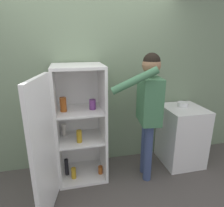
{
  "coord_description": "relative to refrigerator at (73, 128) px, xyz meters",
  "views": [
    {
      "loc": [
        -0.31,
        -1.9,
        1.88
      ],
      "look_at": [
        0.27,
        0.64,
        1.06
      ],
      "focal_mm": 32.0,
      "sensor_mm": 36.0,
      "label": 1
    }
  ],
  "objects": [
    {
      "name": "counter",
      "position": [
        1.66,
        0.08,
        -0.33
      ],
      "size": [
        0.58,
        0.63,
        0.92
      ],
      "color": "white",
      "rests_on": "ground_plane"
    },
    {
      "name": "ground_plane",
      "position": [
        0.27,
        -0.54,
        -0.79
      ],
      "size": [
        12.0,
        12.0,
        0.0
      ],
      "primitive_type": "plane",
      "color": "#4C4742"
    },
    {
      "name": "refrigerator",
      "position": [
        0.0,
        0.0,
        0.0
      ],
      "size": [
        0.84,
        1.23,
        1.59
      ],
      "color": "white",
      "rests_on": "ground_plane"
    },
    {
      "name": "person",
      "position": [
        0.98,
        -0.14,
        0.32
      ],
      "size": [
        0.71,
        0.58,
        1.74
      ],
      "color": "#384770",
      "rests_on": "ground_plane"
    },
    {
      "name": "bowl",
      "position": [
        1.66,
        0.14,
        0.16
      ],
      "size": [
        0.16,
        0.16,
        0.07
      ],
      "color": "white",
      "rests_on": "counter"
    },
    {
      "name": "wall_back",
      "position": [
        0.27,
        0.44,
        0.48
      ],
      "size": [
        7.0,
        0.06,
        2.55
      ],
      "color": "gray",
      "rests_on": "ground_plane"
    }
  ]
}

